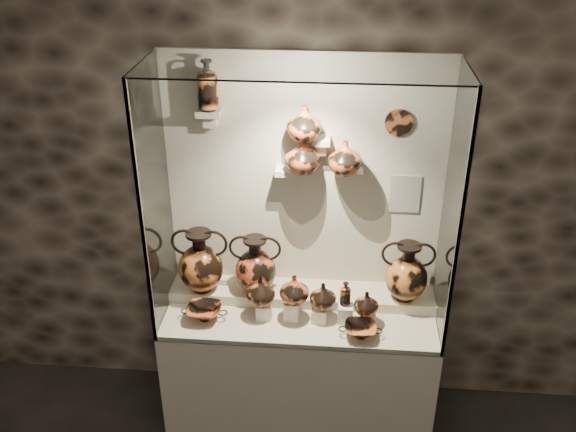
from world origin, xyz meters
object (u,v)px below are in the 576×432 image
object	(u,v)px
amphora_right	(407,272)
jug_b	(294,289)
amphora_left	(201,261)
ovoid_vase_c	(345,157)
jug_e	(366,303)
amphora_mid	(255,265)
kylix_left	(204,312)
jug_a	(261,291)
ovoid_vase_a	(303,155)
lekythos_small	(345,292)
ovoid_vase_b	(304,123)
kylix_right	(360,330)
jug_c	(323,296)
lekythos_tall	(207,83)

from	to	relation	value
amphora_right	jug_b	world-z (taller)	amphora_right
amphora_left	ovoid_vase_c	xyz separation A→B (m)	(0.87, 0.07, 0.71)
jug_e	amphora_right	bearing A→B (deg)	54.70
amphora_mid	kylix_left	bearing A→B (deg)	-131.79
jug_a	amphora_left	bearing A→B (deg)	155.21
ovoid_vase_a	ovoid_vase_c	world-z (taller)	ovoid_vase_a
amphora_left	amphora_right	xyz separation A→B (m)	(1.29, 0.01, -0.02)
lekythos_small	ovoid_vase_b	size ratio (longest dim) A/B	0.85
amphora_left	jug_b	distance (m)	0.63
lekythos_small	kylix_right	distance (m)	0.24
amphora_left	amphora_right	distance (m)	1.29
jug_c	kylix_right	size ratio (longest dim) A/B	0.69
amphora_mid	amphora_left	bearing A→B (deg)	-167.68
kylix_left	lekythos_tall	world-z (taller)	lekythos_tall
amphora_right	ovoid_vase_b	distance (m)	1.13
jug_a	kylix_left	bearing A→B (deg)	-173.81
kylix_right	ovoid_vase_a	size ratio (longest dim) A/B	1.14
amphora_left	ovoid_vase_b	size ratio (longest dim) A/B	2.04
lekythos_tall	ovoid_vase_c	size ratio (longest dim) A/B	1.59
kylix_right	ovoid_vase_a	world-z (taller)	ovoid_vase_a
jug_b	kylix_right	size ratio (longest dim) A/B	0.76
jug_b	lekythos_small	xyz separation A→B (m)	(0.31, 0.02, -0.01)
jug_c	kylix_left	world-z (taller)	jug_c
amphora_mid	ovoid_vase_c	world-z (taller)	ovoid_vase_c
amphora_mid	lekythos_small	distance (m)	0.59
kylix_right	ovoid_vase_c	xyz separation A→B (m)	(-0.13, 0.38, 0.94)
kylix_right	ovoid_vase_c	size ratio (longest dim) A/B	1.22
amphora_left	jug_b	size ratio (longest dim) A/B	2.27
jug_a	ovoid_vase_c	xyz separation A→B (m)	(0.48, 0.24, 0.80)
kylix_left	kylix_right	distance (m)	0.96
amphora_mid	ovoid_vase_b	bearing A→B (deg)	20.77
kylix_left	ovoid_vase_a	xyz separation A→B (m)	(0.58, 0.28, 0.94)
jug_a	kylix_left	xyz separation A→B (m)	(-0.34, -0.05, -0.14)
jug_c	amphora_mid	bearing A→B (deg)	166.63
ovoid_vase_a	jug_e	bearing A→B (deg)	-48.53
amphora_right	kylix_left	distance (m)	1.27
jug_a	ovoid_vase_c	size ratio (longest dim) A/B	0.92
amphora_mid	jug_c	distance (m)	0.47
amphora_right	kylix_right	bearing A→B (deg)	-138.21
jug_b	lekythos_tall	xyz separation A→B (m)	(-0.52, 0.28, 1.18)
jug_b	kylix_left	xyz separation A→B (m)	(-0.55, -0.04, -0.17)
jug_e	kylix_left	size ratio (longest dim) A/B	0.56
jug_c	kylix_left	distance (m)	0.74
amphora_left	kylix_left	xyz separation A→B (m)	(0.05, -0.22, -0.23)
jug_b	ovoid_vase_a	distance (m)	0.81
amphora_left	ovoid_vase_a	xyz separation A→B (m)	(0.63, 0.07, 0.71)
amphora_right	jug_e	xyz separation A→B (m)	(-0.25, -0.20, -0.11)
jug_e	kylix_left	xyz separation A→B (m)	(-0.99, -0.03, -0.10)
kylix_right	jug_c	bearing A→B (deg)	166.38
lekythos_small	amphora_mid	bearing A→B (deg)	162.01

